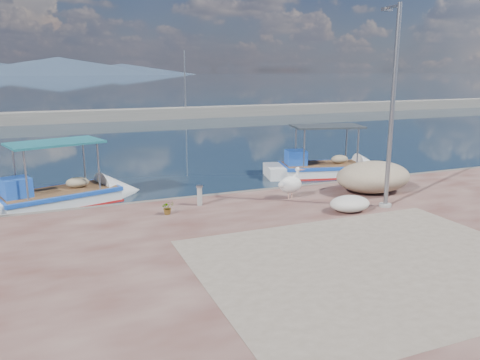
% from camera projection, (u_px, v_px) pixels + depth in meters
% --- Properties ---
extents(ground, '(1400.00, 1400.00, 0.00)m').
position_uv_depth(ground, '(286.00, 247.00, 14.42)').
color(ground, '#162635').
rests_on(ground, ground).
extents(quay, '(44.00, 22.00, 0.50)m').
position_uv_depth(quay, '(432.00, 342.00, 8.95)').
color(quay, '#4A2420').
rests_on(quay, ground).
extents(quay_patch, '(9.00, 7.00, 0.01)m').
position_uv_depth(quay_patch, '(376.00, 263.00, 11.96)').
color(quay_patch, gray).
rests_on(quay_patch, quay).
extents(breakwater, '(120.00, 2.20, 7.50)m').
position_uv_depth(breakwater, '(114.00, 115.00, 50.36)').
color(breakwater, gray).
rests_on(breakwater, ground).
extents(mountains, '(370.00, 280.00, 22.00)m').
position_uv_depth(mountains, '(54.00, 67.00, 600.18)').
color(mountains, '#28384C').
rests_on(mountains, ground).
extents(boat_left, '(6.62, 3.79, 3.02)m').
position_uv_depth(boat_left, '(58.00, 200.00, 18.80)').
color(boat_left, white).
rests_on(boat_left, ground).
extents(boat_right, '(6.61, 3.48, 3.03)m').
position_uv_depth(boat_right, '(324.00, 171.00, 24.19)').
color(boat_right, white).
rests_on(boat_right, ground).
extents(pelican, '(1.26, 0.71, 1.20)m').
position_uv_depth(pelican, '(291.00, 184.00, 17.92)').
color(pelican, tan).
rests_on(pelican, quay).
extents(lamp_post, '(0.44, 0.96, 7.00)m').
position_uv_depth(lamp_post, '(391.00, 115.00, 16.23)').
color(lamp_post, gray).
rests_on(lamp_post, quay).
extents(bollard_near, '(0.25, 0.25, 0.75)m').
position_uv_depth(bollard_near, '(200.00, 195.00, 17.01)').
color(bollard_near, gray).
rests_on(bollard_near, quay).
extents(potted_plant, '(0.43, 0.37, 0.47)m').
position_uv_depth(potted_plant, '(168.00, 208.00, 16.00)').
color(potted_plant, '#33722D').
rests_on(potted_plant, quay).
extents(net_pile_d, '(1.47, 1.10, 0.55)m').
position_uv_depth(net_pile_d, '(350.00, 204.00, 16.32)').
color(net_pile_d, silver).
rests_on(net_pile_d, quay).
extents(net_pile_c, '(3.19, 2.28, 1.25)m').
position_uv_depth(net_pile_c, '(373.00, 177.00, 18.85)').
color(net_pile_c, '#BEA98D').
rests_on(net_pile_c, quay).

